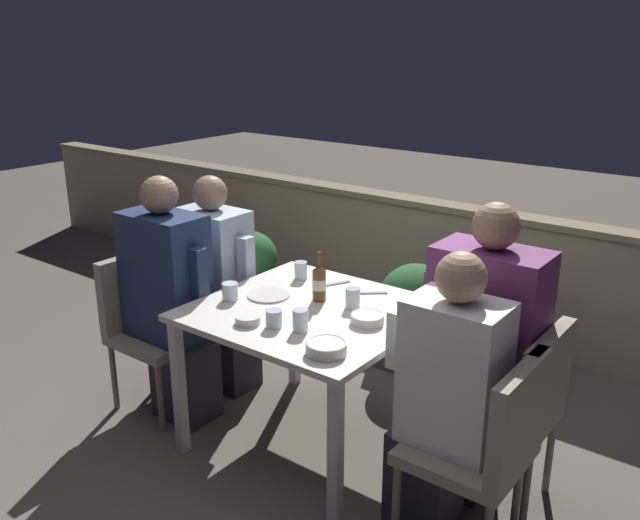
{
  "coord_description": "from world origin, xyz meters",
  "views": [
    {
      "loc": [
        1.8,
        -2.3,
        1.95
      ],
      "look_at": [
        0.0,
        0.07,
        0.95
      ],
      "focal_mm": 38.0,
      "sensor_mm": 36.0,
      "label": 1
    }
  ],
  "objects_px": {
    "chair_right_near": "(490,440)",
    "person_purple_stripe": "(478,355)",
    "beer_bottle": "(319,282)",
    "person_white_polo": "(445,398)",
    "person_blue_shirt": "(219,283)",
    "person_navy_jumper": "(171,300)",
    "potted_plant": "(249,272)",
    "chair_left_near": "(149,316)",
    "chair_left_far": "(196,294)",
    "chair_right_far": "(519,403)"
  },
  "relations": [
    {
      "from": "person_white_polo",
      "to": "potted_plant",
      "type": "relative_size",
      "value": 1.69
    },
    {
      "from": "chair_left_near",
      "to": "chair_right_far",
      "type": "distance_m",
      "value": 1.96
    },
    {
      "from": "person_blue_shirt",
      "to": "chair_right_far",
      "type": "xyz_separation_m",
      "value": [
        1.78,
        -0.04,
        -0.11
      ]
    },
    {
      "from": "chair_right_far",
      "to": "beer_bottle",
      "type": "bearing_deg",
      "value": -177.6
    },
    {
      "from": "chair_left_far",
      "to": "person_navy_jumper",
      "type": "bearing_deg",
      "value": -57.95
    },
    {
      "from": "person_white_polo",
      "to": "person_purple_stripe",
      "type": "relative_size",
      "value": 0.91
    },
    {
      "from": "chair_right_near",
      "to": "chair_left_far",
      "type": "bearing_deg",
      "value": 169.69
    },
    {
      "from": "potted_plant",
      "to": "beer_bottle",
      "type": "bearing_deg",
      "value": -31.7
    },
    {
      "from": "chair_left_far",
      "to": "chair_right_far",
      "type": "bearing_deg",
      "value": -1.14
    },
    {
      "from": "person_blue_shirt",
      "to": "potted_plant",
      "type": "xyz_separation_m",
      "value": [
        -0.33,
        0.6,
        -0.17
      ]
    },
    {
      "from": "person_blue_shirt",
      "to": "person_purple_stripe",
      "type": "xyz_separation_m",
      "value": [
        1.58,
        -0.04,
        0.05
      ]
    },
    {
      "from": "person_navy_jumper",
      "to": "person_purple_stripe",
      "type": "relative_size",
      "value": 0.97
    },
    {
      "from": "chair_left_far",
      "to": "person_purple_stripe",
      "type": "bearing_deg",
      "value": -1.26
    },
    {
      "from": "chair_right_far",
      "to": "chair_left_near",
      "type": "bearing_deg",
      "value": -169.96
    },
    {
      "from": "chair_left_far",
      "to": "potted_plant",
      "type": "height_order",
      "value": "chair_left_far"
    },
    {
      "from": "chair_left_near",
      "to": "chair_left_far",
      "type": "bearing_deg",
      "value": 96.64
    },
    {
      "from": "chair_left_near",
      "to": "chair_right_near",
      "type": "xyz_separation_m",
      "value": [
        1.94,
        0.02,
        0.0
      ]
    },
    {
      "from": "person_blue_shirt",
      "to": "person_purple_stripe",
      "type": "relative_size",
      "value": 0.92
    },
    {
      "from": "chair_right_near",
      "to": "person_purple_stripe",
      "type": "xyz_separation_m",
      "value": [
        -0.21,
        0.32,
        0.16
      ]
    },
    {
      "from": "chair_left_near",
      "to": "chair_left_far",
      "type": "relative_size",
      "value": 1.0
    },
    {
      "from": "chair_left_near",
      "to": "person_purple_stripe",
      "type": "xyz_separation_m",
      "value": [
        1.74,
        0.34,
        0.16
      ]
    },
    {
      "from": "chair_left_far",
      "to": "person_purple_stripe",
      "type": "relative_size",
      "value": 0.63
    },
    {
      "from": "person_navy_jumper",
      "to": "chair_left_far",
      "type": "relative_size",
      "value": 1.54
    },
    {
      "from": "beer_bottle",
      "to": "person_purple_stripe",
      "type": "bearing_deg",
      "value": 2.98
    },
    {
      "from": "chair_left_far",
      "to": "beer_bottle",
      "type": "height_order",
      "value": "beer_bottle"
    },
    {
      "from": "person_blue_shirt",
      "to": "person_white_polo",
      "type": "distance_m",
      "value": 1.64
    },
    {
      "from": "person_navy_jumper",
      "to": "person_white_polo",
      "type": "distance_m",
      "value": 1.55
    },
    {
      "from": "person_blue_shirt",
      "to": "potted_plant",
      "type": "distance_m",
      "value": 0.71
    },
    {
      "from": "person_navy_jumper",
      "to": "person_blue_shirt",
      "type": "bearing_deg",
      "value": 96.32
    },
    {
      "from": "chair_left_near",
      "to": "potted_plant",
      "type": "distance_m",
      "value": 1.0
    },
    {
      "from": "person_blue_shirt",
      "to": "beer_bottle",
      "type": "xyz_separation_m",
      "value": [
        0.77,
        -0.08,
        0.21
      ]
    },
    {
      "from": "person_navy_jumper",
      "to": "potted_plant",
      "type": "bearing_deg",
      "value": 110.94
    },
    {
      "from": "person_white_polo",
      "to": "person_blue_shirt",
      "type": "bearing_deg",
      "value": 167.23
    },
    {
      "from": "person_navy_jumper",
      "to": "person_white_polo",
      "type": "height_order",
      "value": "person_navy_jumper"
    },
    {
      "from": "person_blue_shirt",
      "to": "person_white_polo",
      "type": "relative_size",
      "value": 1.01
    },
    {
      "from": "chair_left_far",
      "to": "potted_plant",
      "type": "bearing_deg",
      "value": 102.89
    },
    {
      "from": "chair_left_near",
      "to": "chair_right_near",
      "type": "distance_m",
      "value": 1.94
    },
    {
      "from": "chair_right_near",
      "to": "person_purple_stripe",
      "type": "height_order",
      "value": "person_purple_stripe"
    },
    {
      "from": "person_navy_jumper",
      "to": "beer_bottle",
      "type": "bearing_deg",
      "value": 22.28
    },
    {
      "from": "chair_right_near",
      "to": "potted_plant",
      "type": "relative_size",
      "value": 1.17
    },
    {
      "from": "chair_right_near",
      "to": "chair_right_far",
      "type": "height_order",
      "value": "same"
    },
    {
      "from": "chair_right_near",
      "to": "beer_bottle",
      "type": "relative_size",
      "value": 3.42
    },
    {
      "from": "beer_bottle",
      "to": "potted_plant",
      "type": "height_order",
      "value": "beer_bottle"
    },
    {
      "from": "potted_plant",
      "to": "chair_left_near",
      "type": "bearing_deg",
      "value": -79.5
    },
    {
      "from": "chair_right_far",
      "to": "potted_plant",
      "type": "bearing_deg",
      "value": 163.09
    },
    {
      "from": "person_navy_jumper",
      "to": "chair_right_near",
      "type": "height_order",
      "value": "person_navy_jumper"
    },
    {
      "from": "chair_right_far",
      "to": "person_purple_stripe",
      "type": "relative_size",
      "value": 0.63
    },
    {
      "from": "person_white_polo",
      "to": "person_purple_stripe",
      "type": "height_order",
      "value": "person_purple_stripe"
    },
    {
      "from": "person_purple_stripe",
      "to": "potted_plant",
      "type": "distance_m",
      "value": 2.03
    },
    {
      "from": "chair_right_near",
      "to": "person_white_polo",
      "type": "xyz_separation_m",
      "value": [
        -0.2,
        -0.0,
        0.11
      ]
    }
  ]
}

